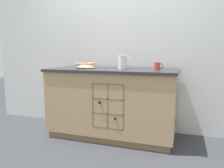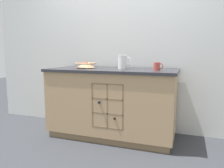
{
  "view_description": "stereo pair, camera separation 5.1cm",
  "coord_description": "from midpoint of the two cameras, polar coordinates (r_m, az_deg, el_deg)",
  "views": [
    {
      "loc": [
        0.91,
        -2.73,
        1.14
      ],
      "look_at": [
        0.0,
        0.0,
        0.72
      ],
      "focal_mm": 35.0,
      "sensor_mm": 36.0,
      "label": 1
    },
    {
      "loc": [
        0.96,
        -2.71,
        1.14
      ],
      "look_at": [
        0.0,
        0.0,
        0.72
      ],
      "focal_mm": 35.0,
      "sensor_mm": 36.0,
      "label": 2
    }
  ],
  "objects": [
    {
      "name": "white_pitcher",
      "position": [
        2.84,
        2.29,
        5.83
      ],
      "size": [
        0.18,
        0.12,
        0.18
      ],
      "color": "white",
      "rests_on": "kitchen_island"
    },
    {
      "name": "ceramic_mug",
      "position": [
        2.71,
        11.2,
        4.58
      ],
      "size": [
        0.12,
        0.08,
        0.1
      ],
      "color": "#B7473D",
      "rests_on": "kitchen_island"
    },
    {
      "name": "ground_plane",
      "position": [
        3.09,
        -0.49,
        -13.32
      ],
      "size": [
        14.0,
        14.0,
        0.0
      ],
      "primitive_type": "plane",
      "color": "#383A3F"
    },
    {
      "name": "kitchen_island",
      "position": [
        2.95,
        -0.51,
        -4.86
      ],
      "size": [
        1.69,
        0.74,
        0.92
      ],
      "color": "olive",
      "rests_on": "ground_plane"
    },
    {
      "name": "fruit_bowl",
      "position": [
        3.01,
        -7.42,
        4.99
      ],
      "size": [
        0.29,
        0.29,
        0.09
      ],
      "color": "tan",
      "rests_on": "kitchen_island"
    },
    {
      "name": "back_wall",
      "position": [
        3.27,
        1.88,
        10.65
      ],
      "size": [
        4.4,
        0.06,
        2.55
      ],
      "primitive_type": "cube",
      "color": "silver",
      "rests_on": "ground_plane"
    }
  ]
}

